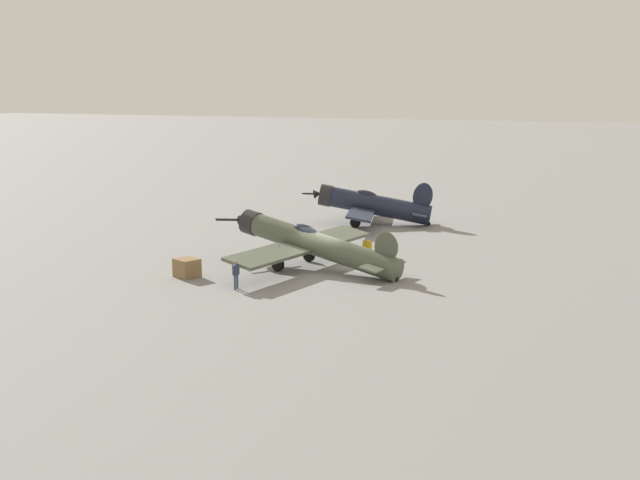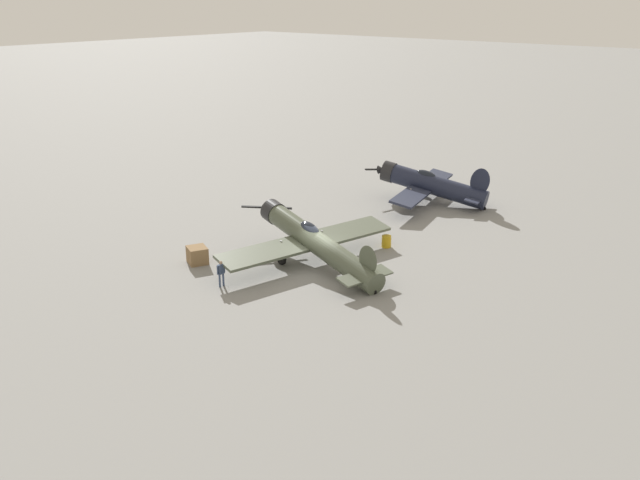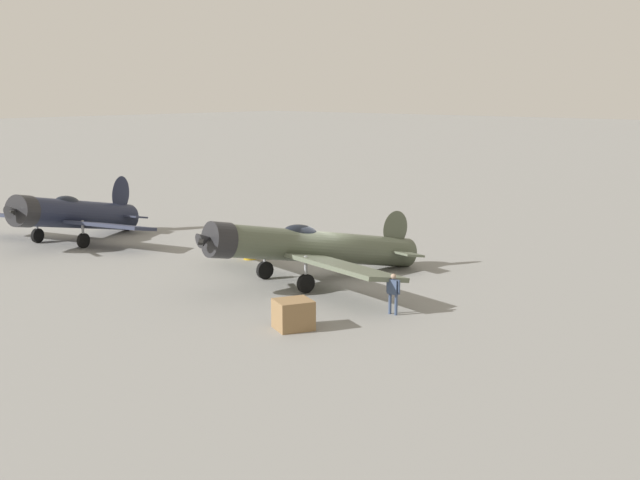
% 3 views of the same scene
% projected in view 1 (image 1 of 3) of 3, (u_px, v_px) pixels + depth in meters
% --- Properties ---
extents(ground_plane, '(400.00, 400.00, 0.00)m').
position_uv_depth(ground_plane, '(320.00, 270.00, 47.96)').
color(ground_plane, gray).
extents(airplane_foreground, '(12.22, 12.47, 3.20)m').
position_uv_depth(airplane_foreground, '(312.00, 243.00, 47.98)').
color(airplane_foreground, '#4C5442').
rests_on(airplane_foreground, ground_plane).
extents(airplane_mid_apron, '(9.58, 11.16, 3.41)m').
position_uv_depth(airplane_mid_apron, '(371.00, 204.00, 63.32)').
color(airplane_mid_apron, '#1E2338').
rests_on(airplane_mid_apron, ground_plane).
extents(ground_crew_mechanic, '(0.22, 0.61, 1.57)m').
position_uv_depth(ground_crew_mechanic, '(236.00, 272.00, 43.32)').
color(ground_crew_mechanic, '#384766').
rests_on(ground_crew_mechanic, ground_plane).
extents(equipment_crate, '(1.62, 1.56, 1.05)m').
position_uv_depth(equipment_crate, '(187.00, 268.00, 46.16)').
color(equipment_crate, olive).
rests_on(equipment_crate, ground_plane).
extents(fuel_drum, '(0.66, 0.66, 0.80)m').
position_uv_depth(fuel_drum, '(367.00, 247.00, 52.63)').
color(fuel_drum, gold).
rests_on(fuel_drum, ground_plane).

